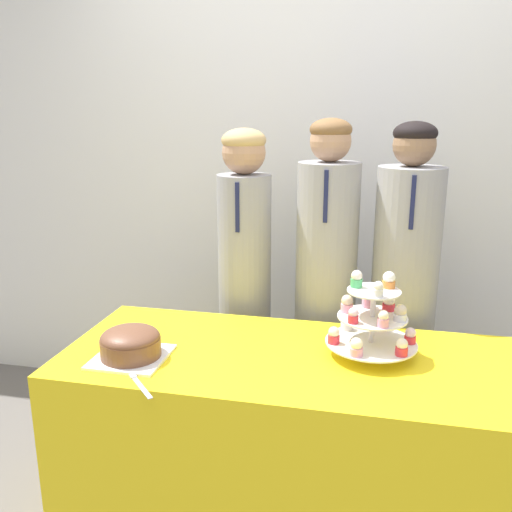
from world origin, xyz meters
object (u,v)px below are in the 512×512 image
round_cake (131,343)px  cupcake_stand (372,319)px  student_0 (245,295)px  student_1 (325,302)px  cake_knife (135,379)px  student_2 (402,310)px

round_cake → cupcake_stand: (0.85, 0.22, 0.08)m
student_0 → student_1: size_ratio=0.97×
cupcake_stand → student_1: size_ratio=0.21×
student_1 → cake_knife: bearing=-122.6°
cupcake_stand → student_0: bearing=140.4°
cake_knife → student_1: student_1 is taller
round_cake → student_2: 1.22m
cake_knife → student_0: bearing=125.6°
student_1 → student_2: size_ratio=1.01×
cake_knife → student_1: size_ratio=0.11×
round_cake → student_1: bearing=48.4°
cake_knife → student_2: size_ratio=0.11×
cake_knife → student_1: bearing=104.1°
student_1 → student_2: student_1 is taller
student_0 → cake_knife: bearing=-101.1°
cupcake_stand → student_1: (-0.22, 0.50, -0.12)m
round_cake → cake_knife: bearing=-61.1°
student_0 → student_1: student_1 is taller
cake_knife → student_1: 1.03m
cupcake_stand → cake_knife: bearing=-154.3°
round_cake → cake_knife: size_ratio=1.47×
student_0 → student_2: 0.73m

